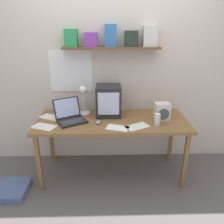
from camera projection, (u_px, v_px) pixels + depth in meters
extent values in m
plane|color=#615958|center=(112.00, 172.00, 2.89)|extent=(12.00, 12.00, 0.00)
cube|color=beige|center=(111.00, 68.00, 2.82)|extent=(5.60, 0.06, 2.60)
cube|color=white|center=(71.00, 71.00, 2.79)|extent=(0.54, 0.01, 0.53)
cube|color=brown|center=(111.00, 48.00, 2.62)|extent=(1.18, 0.18, 0.02)
cube|color=#299452|center=(71.00, 38.00, 2.58)|extent=(0.15, 0.14, 0.20)
cube|color=purple|center=(91.00, 40.00, 2.59)|extent=(0.15, 0.14, 0.16)
cube|color=#326CB3|center=(110.00, 35.00, 2.59)|extent=(0.14, 0.12, 0.25)
cube|color=#222F26|center=(131.00, 39.00, 2.60)|extent=(0.15, 0.14, 0.18)
cube|color=silver|center=(150.00, 36.00, 2.60)|extent=(0.17, 0.13, 0.24)
cube|color=brown|center=(112.00, 121.00, 2.61)|extent=(1.79, 0.71, 0.03)
cube|color=brown|center=(39.00, 163.00, 2.46)|extent=(0.04, 0.05, 0.72)
cube|color=brown|center=(185.00, 161.00, 2.50)|extent=(0.04, 0.05, 0.72)
cube|color=brown|center=(51.00, 138.00, 3.01)|extent=(0.04, 0.05, 0.72)
cube|color=brown|center=(171.00, 137.00, 3.05)|extent=(0.04, 0.05, 0.72)
cube|color=#232326|center=(109.00, 101.00, 2.69)|extent=(0.31, 0.29, 0.38)
cube|color=silver|center=(109.00, 104.00, 2.55)|extent=(0.25, 0.01, 0.27)
cube|color=black|center=(72.00, 121.00, 2.54)|extent=(0.39, 0.36, 0.02)
cube|color=#38383A|center=(73.00, 121.00, 2.52)|extent=(0.30, 0.24, 0.00)
cube|color=black|center=(67.00, 108.00, 2.62)|extent=(0.32, 0.22, 0.23)
cube|color=#B3BCE6|center=(67.00, 108.00, 2.62)|extent=(0.29, 0.20, 0.21)
cylinder|color=white|center=(84.00, 113.00, 2.79)|extent=(0.15, 0.15, 0.01)
cylinder|color=white|center=(84.00, 101.00, 2.73)|extent=(0.02, 0.02, 0.32)
sphere|color=white|center=(83.00, 90.00, 2.62)|extent=(0.09, 0.09, 0.09)
cylinder|color=white|center=(157.00, 119.00, 2.44)|extent=(0.06, 0.06, 0.14)
cylinder|color=#CC3D47|center=(157.00, 121.00, 2.45)|extent=(0.06, 0.06, 0.10)
cube|color=silver|center=(162.00, 111.00, 2.58)|extent=(0.18, 0.14, 0.21)
cylinder|color=#4C4C51|center=(164.00, 114.00, 2.52)|extent=(0.13, 0.02, 0.13)
ellipsoid|color=gray|center=(98.00, 122.00, 2.51)|extent=(0.08, 0.12, 0.03)
cube|color=silver|center=(137.00, 127.00, 2.43)|extent=(0.30, 0.25, 0.00)
cube|color=white|center=(52.00, 117.00, 2.67)|extent=(0.33, 0.27, 0.00)
cube|color=white|center=(44.00, 127.00, 2.43)|extent=(0.30, 0.24, 0.00)
cube|color=white|center=(118.00, 128.00, 2.40)|extent=(0.28, 0.21, 0.00)
cube|color=slate|center=(11.00, 190.00, 2.52)|extent=(0.37, 0.37, 0.08)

